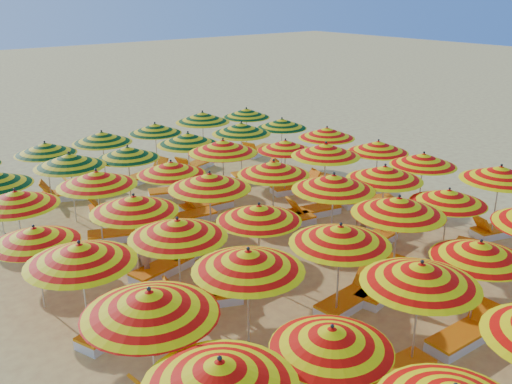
% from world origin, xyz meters
% --- Properties ---
extents(ground, '(120.00, 120.00, 0.00)m').
position_xyz_m(ground, '(0.00, 0.00, 0.00)').
color(ground, '#F2D26B').
rests_on(ground, ground).
extents(umbrella_6, '(2.31, 2.31, 2.25)m').
position_xyz_m(umbrella_6, '(-5.40, -5.52, 1.98)').
color(umbrella_6, silver).
rests_on(umbrella_6, ground).
extents(umbrella_7, '(2.29, 2.29, 2.01)m').
position_xyz_m(umbrella_7, '(-3.46, -5.65, 1.77)').
color(umbrella_7, silver).
rests_on(umbrella_7, ground).
extents(umbrella_8, '(2.17, 2.17, 2.26)m').
position_xyz_m(umbrella_8, '(-1.06, -5.47, 1.98)').
color(umbrella_8, silver).
rests_on(umbrella_8, ground).
extents(umbrella_9, '(1.99, 1.99, 2.05)m').
position_xyz_m(umbrella_9, '(0.98, -5.41, 1.80)').
color(umbrella_9, silver).
rests_on(umbrella_9, ground).
extents(umbrella_12, '(2.53, 2.53, 2.35)m').
position_xyz_m(umbrella_12, '(-5.32, -3.50, 2.07)').
color(umbrella_12, silver).
rests_on(umbrella_12, ground).
extents(umbrella_13, '(2.20, 2.20, 2.25)m').
position_xyz_m(umbrella_13, '(-3.10, -3.16, 1.98)').
color(umbrella_13, silver).
rests_on(umbrella_13, ground).
extents(umbrella_14, '(2.32, 2.32, 2.24)m').
position_xyz_m(umbrella_14, '(-0.90, -3.39, 1.97)').
color(umbrella_14, silver).
rests_on(umbrella_14, ground).
extents(umbrella_15, '(2.68, 2.68, 2.30)m').
position_xyz_m(umbrella_15, '(1.23, -3.18, 2.02)').
color(umbrella_15, silver).
rests_on(umbrella_15, ground).
extents(umbrella_16, '(2.51, 2.51, 2.04)m').
position_xyz_m(umbrella_16, '(3.23, -3.19, 1.79)').
color(umbrella_16, silver).
rests_on(umbrella_16, ground).
extents(umbrella_17, '(2.41, 2.41, 2.25)m').
position_xyz_m(umbrella_17, '(5.45, -3.29, 1.98)').
color(umbrella_17, silver).
rests_on(umbrella_17, ground).
extents(umbrella_18, '(2.18, 2.18, 2.26)m').
position_xyz_m(umbrella_18, '(-5.42, -0.95, 1.98)').
color(umbrella_18, silver).
rests_on(umbrella_18, ground).
extents(umbrella_19, '(2.79, 2.79, 2.23)m').
position_xyz_m(umbrella_19, '(-3.33, -1.04, 1.97)').
color(umbrella_19, silver).
rests_on(umbrella_19, ground).
extents(umbrella_20, '(2.04, 2.04, 2.11)m').
position_xyz_m(umbrella_20, '(-1.27, -1.20, 1.85)').
color(umbrella_20, silver).
rests_on(umbrella_20, ground).
extents(umbrella_21, '(2.73, 2.73, 2.30)m').
position_xyz_m(umbrella_21, '(1.28, -1.09, 2.02)').
color(umbrella_21, silver).
rests_on(umbrella_21, ground).
extents(umbrella_22, '(2.58, 2.58, 2.23)m').
position_xyz_m(umbrella_22, '(3.09, -1.27, 1.96)').
color(umbrella_22, silver).
rests_on(umbrella_22, ground).
extents(umbrella_23, '(2.37, 2.37, 2.12)m').
position_xyz_m(umbrella_23, '(5.26, -0.96, 1.87)').
color(umbrella_23, silver).
rests_on(umbrella_23, ground).
extents(umbrella_24, '(2.23, 2.23, 2.01)m').
position_xyz_m(umbrella_24, '(-5.66, 0.95, 1.77)').
color(umbrella_24, silver).
rests_on(umbrella_24, ground).
extents(umbrella_25, '(2.12, 2.12, 2.21)m').
position_xyz_m(umbrella_25, '(-3.35, 0.89, 1.95)').
color(umbrella_25, silver).
rests_on(umbrella_25, ground).
extents(umbrella_26, '(2.53, 2.53, 2.30)m').
position_xyz_m(umbrella_26, '(-1.15, 0.98, 2.03)').
color(umbrella_26, silver).
rests_on(umbrella_26, ground).
extents(umbrella_27, '(2.74, 2.74, 2.19)m').
position_xyz_m(umbrella_27, '(1.08, 1.06, 1.93)').
color(umbrella_27, silver).
rests_on(umbrella_27, ground).
extents(umbrella_28, '(2.83, 2.83, 2.28)m').
position_xyz_m(umbrella_28, '(3.39, 1.30, 2.00)').
color(umbrella_28, silver).
rests_on(umbrella_28, ground).
extents(umbrella_29, '(2.14, 2.14, 2.10)m').
position_xyz_m(umbrella_29, '(5.40, 0.90, 1.85)').
color(umbrella_29, silver).
rests_on(umbrella_29, ground).
extents(umbrella_30, '(2.65, 2.65, 2.17)m').
position_xyz_m(umbrella_30, '(-5.38, 3.11, 1.91)').
color(umbrella_30, silver).
rests_on(umbrella_30, ground).
extents(umbrella_31, '(2.78, 2.78, 2.24)m').
position_xyz_m(umbrella_31, '(-3.27, 3.15, 1.97)').
color(umbrella_31, silver).
rests_on(umbrella_31, ground).
extents(umbrella_32, '(1.99, 1.99, 2.10)m').
position_xyz_m(umbrella_32, '(-1.06, 3.08, 1.85)').
color(umbrella_32, silver).
rests_on(umbrella_32, ground).
extents(umbrella_33, '(2.91, 2.91, 2.32)m').
position_xyz_m(umbrella_33, '(1.05, 3.48, 2.05)').
color(umbrella_33, silver).
rests_on(umbrella_33, ground).
extents(umbrella_34, '(2.26, 2.26, 2.01)m').
position_xyz_m(umbrella_34, '(3.34, 3.11, 1.77)').
color(umbrella_34, silver).
rests_on(umbrella_34, ground).
extents(umbrella_35, '(2.58, 2.58, 2.13)m').
position_xyz_m(umbrella_35, '(5.37, 3.20, 1.88)').
color(umbrella_35, silver).
rests_on(umbrella_35, ground).
extents(umbrella_37, '(2.59, 2.59, 2.22)m').
position_xyz_m(umbrella_37, '(-3.16, 5.32, 1.95)').
color(umbrella_37, silver).
rests_on(umbrella_37, ground).
extents(umbrella_38, '(2.57, 2.57, 2.10)m').
position_xyz_m(umbrella_38, '(-1.30, 5.33, 1.85)').
color(umbrella_38, silver).
rests_on(umbrella_38, ground).
extents(umbrella_39, '(2.51, 2.51, 2.23)m').
position_xyz_m(umbrella_39, '(0.89, 5.26, 1.96)').
color(umbrella_39, silver).
rests_on(umbrella_39, ground).
extents(umbrella_40, '(2.78, 2.78, 2.24)m').
position_xyz_m(umbrella_40, '(3.15, 5.29, 1.98)').
color(umbrella_40, silver).
rests_on(umbrella_40, ground).
extents(umbrella_41, '(2.16, 2.16, 2.05)m').
position_xyz_m(umbrella_41, '(5.32, 5.57, 1.80)').
color(umbrella_41, silver).
rests_on(umbrella_41, ground).
extents(umbrella_43, '(2.08, 2.08, 2.09)m').
position_xyz_m(umbrella_43, '(-3.13, 7.49, 1.84)').
color(umbrella_43, silver).
rests_on(umbrella_43, ground).
extents(umbrella_44, '(2.53, 2.53, 2.16)m').
position_xyz_m(umbrella_44, '(-1.18, 7.48, 1.90)').
color(umbrella_44, silver).
rests_on(umbrella_44, ground).
extents(umbrella_45, '(2.18, 2.18, 2.07)m').
position_xyz_m(umbrella_45, '(1.03, 7.77, 1.83)').
color(umbrella_45, silver).
rests_on(umbrella_45, ground).
extents(umbrella_46, '(2.36, 2.36, 2.24)m').
position_xyz_m(umbrella_46, '(3.10, 7.73, 1.97)').
color(umbrella_46, silver).
rests_on(umbrella_46, ground).
extents(umbrella_47, '(2.34, 2.34, 2.08)m').
position_xyz_m(umbrella_47, '(5.36, 7.86, 1.83)').
color(umbrella_47, silver).
rests_on(umbrella_47, ground).
extents(lounger_6, '(1.77, 0.71, 0.69)m').
position_xyz_m(lounger_6, '(-1.66, -5.48, 0.15)').
color(lounger_6, white).
rests_on(lounger_6, ground).
extents(lounger_7, '(1.75, 0.65, 0.69)m').
position_xyz_m(lounger_7, '(0.47, -5.60, 0.15)').
color(lounger_7, white).
rests_on(lounger_7, ground).
extents(lounger_10, '(1.78, 0.74, 0.69)m').
position_xyz_m(lounger_10, '(-0.31, -3.22, 0.15)').
color(lounger_10, white).
rests_on(lounger_10, ground).
extents(lounger_11, '(1.82, 0.95, 0.69)m').
position_xyz_m(lounger_11, '(0.73, -3.33, 0.15)').
color(lounger_11, white).
rests_on(lounger_11, ground).
extents(lounger_12, '(1.83, 1.08, 0.69)m').
position_xyz_m(lounger_12, '(3.73, -3.41, 0.15)').
color(lounger_12, white).
rests_on(lounger_12, ground).
extents(lounger_13, '(1.83, 1.06, 0.69)m').
position_xyz_m(lounger_13, '(5.96, -3.23, 0.15)').
color(lounger_13, white).
rests_on(lounger_13, ground).
extents(lounger_14, '(1.83, 1.12, 0.69)m').
position_xyz_m(lounger_14, '(-4.82, -0.95, 0.15)').
color(lounger_14, white).
rests_on(lounger_14, ground).
extents(lounger_15, '(1.82, 1.22, 0.69)m').
position_xyz_m(lounger_15, '(-2.83, -1.09, 0.15)').
color(lounger_15, white).
rests_on(lounger_15, ground).
extents(lounger_16, '(1.76, 0.66, 0.69)m').
position_xyz_m(lounger_16, '(-1.86, -1.06, 0.15)').
color(lounger_16, white).
rests_on(lounger_16, ground).
extents(lounger_17, '(1.82, 0.99, 0.69)m').
position_xyz_m(lounger_17, '(1.78, -1.03, 0.15)').
color(lounger_17, white).
rests_on(lounger_17, ground).
extents(lounger_18, '(1.79, 0.80, 0.69)m').
position_xyz_m(lounger_18, '(2.49, -1.48, 0.15)').
color(lounger_18, white).
rests_on(lounger_18, ground).
extents(lounger_19, '(1.82, 0.94, 0.69)m').
position_xyz_m(lounger_19, '(-2.75, 0.74, 0.15)').
color(lounger_19, white).
rests_on(lounger_19, ground).
extents(lounger_20, '(1.83, 1.09, 0.69)m').
position_xyz_m(lounger_20, '(-1.66, 1.19, 0.15)').
color(lounger_20, white).
rests_on(lounger_20, ground).
extents(lounger_21, '(1.80, 0.85, 0.69)m').
position_xyz_m(lounger_21, '(1.58, 1.04, 0.15)').
color(lounger_21, white).
rests_on(lounger_21, ground).
extents(lounger_22, '(1.81, 0.92, 0.69)m').
position_xyz_m(lounger_22, '(2.79, 1.18, 0.15)').
color(lounger_22, white).
rests_on(lounger_22, ground).
extents(lounger_23, '(1.82, 1.25, 0.69)m').
position_xyz_m(lounger_23, '(4.81, 0.70, 0.15)').
color(lounger_23, white).
rests_on(lounger_23, ground).
extents(lounger_24, '(1.82, 1.20, 0.69)m').
position_xyz_m(lounger_24, '(-2.68, 3.28, 0.15)').
color(lounger_24, white).
rests_on(lounger_24, ground).
extents(lounger_25, '(1.80, 0.82, 0.69)m').
position_xyz_m(lounger_25, '(-0.56, 3.17, 0.15)').
color(lounger_25, white).
rests_on(lounger_25, ground).
extents(lounger_26, '(1.78, 0.76, 0.69)m').
position_xyz_m(lounger_26, '(0.46, 3.68, 0.15)').
color(lounger_26, white).
rests_on(lounger_26, ground).
extents(lounger_27, '(1.82, 0.97, 0.69)m').
position_xyz_m(lounger_27, '(3.93, 3.17, 0.15)').
color(lounger_27, white).
rests_on(lounger_27, ground).
extents(lounger_28, '(1.80, 0.83, 0.69)m').
position_xyz_m(lounger_28, '(4.77, 3.27, 0.15)').
color(lounger_28, white).
rests_on(lounger_28, ground).
extents(lounger_29, '(1.83, 1.11, 0.69)m').
position_xyz_m(lounger_29, '(-1.89, 5.28, 0.15)').
color(lounger_29, white).
rests_on(lounger_29, ground).
extents(lounger_30, '(1.82, 1.19, 0.69)m').
position_xyz_m(lounger_30, '(0.38, 5.40, 0.15)').
color(lounger_30, white).
rests_on(lounger_30, ground).
extents(lounger_31, '(1.83, 1.07, 0.69)m').
position_xyz_m(lounger_31, '(3.74, 5.19, 0.15)').
color(lounger_31, white).
rests_on(lounger_31, ground).
extents(lounger_32, '(1.82, 1.23, 0.69)m').
position_xyz_m(lounger_32, '(-2.62, 7.44, 0.15)').
color(lounger_32, white).
rests_on(lounger_32, ground).
extents(lounger_33, '(1.75, 0.64, 0.69)m').
position_xyz_m(lounger_33, '(-1.78, 7.47, 0.15)').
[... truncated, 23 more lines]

